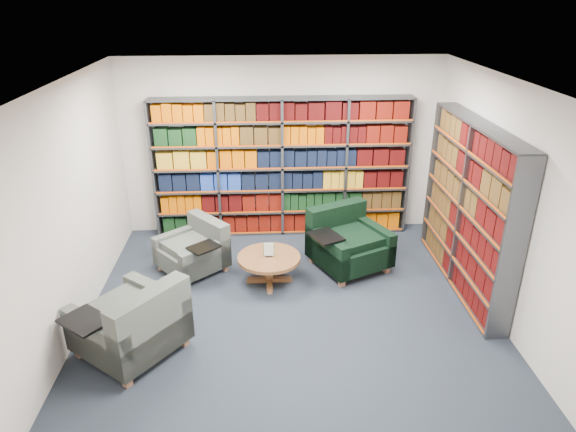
{
  "coord_description": "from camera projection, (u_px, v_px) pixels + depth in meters",
  "views": [
    {
      "loc": [
        -0.32,
        -5.35,
        3.71
      ],
      "look_at": [
        0.0,
        0.6,
        1.05
      ],
      "focal_mm": 32.0,
      "sensor_mm": 36.0,
      "label": 1
    }
  ],
  "objects": [
    {
      "name": "bookshelf_right",
      "position": [
        469.0,
        209.0,
        6.62
      ],
      "size": [
        0.28,
        2.5,
        2.2
      ],
      "color": "#47494F",
      "rests_on": "ground"
    },
    {
      "name": "chair_teal_front",
      "position": [
        135.0,
        327.0,
        5.54
      ],
      "size": [
        1.37,
        1.37,
        0.89
      ],
      "color": "#0E2A3E",
      "rests_on": "ground"
    },
    {
      "name": "chair_green_right",
      "position": [
        346.0,
        243.0,
        7.38
      ],
      "size": [
        1.26,
        1.25,
        0.85
      ],
      "color": "black",
      "rests_on": "ground"
    },
    {
      "name": "room_shell",
      "position": [
        291.0,
        209.0,
        5.84
      ],
      "size": [
        5.02,
        5.02,
        2.82
      ],
      "color": "#1C222D",
      "rests_on": "ground"
    },
    {
      "name": "chair_teal_left",
      "position": [
        196.0,
        250.0,
        7.29
      ],
      "size": [
        1.12,
        1.12,
        0.73
      ],
      "color": "#0E2A3E",
      "rests_on": "ground"
    },
    {
      "name": "coffee_table",
      "position": [
        269.0,
        262.0,
        6.93
      ],
      "size": [
        0.85,
        0.85,
        0.6
      ],
      "color": "brown",
      "rests_on": "ground"
    },
    {
      "name": "bookshelf_back",
      "position": [
        282.0,
        168.0,
        8.09
      ],
      "size": [
        4.0,
        0.28,
        2.2
      ],
      "color": "#47494F",
      "rests_on": "ground"
    }
  ]
}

